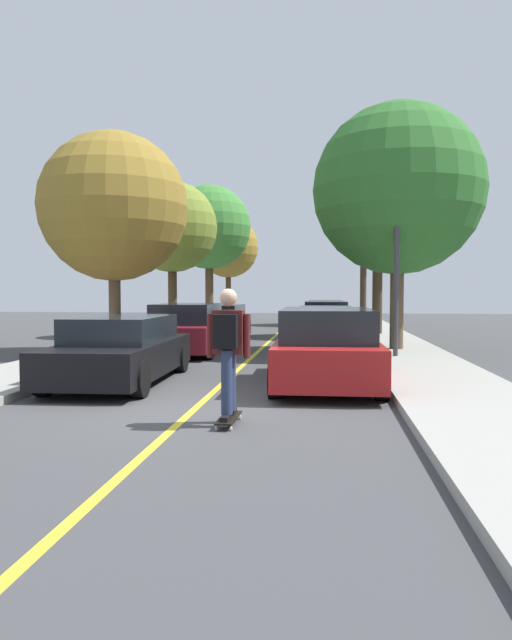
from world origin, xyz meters
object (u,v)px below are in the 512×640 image
street_tree_left_near (172,228)px  street_tree_left_nearest (114,207)px  parked_car_right_near (326,330)px  parked_car_right_farthest (325,313)px  parked_car_left_far (221,321)px  parked_car_left_near (187,329)px  parked_car_left_nearest (122,350)px  skateboarder (228,345)px  street_tree_right_nearest (398,190)px  streetlamp (397,246)px  skateboard (229,418)px  street_tree_left_farthest (228,248)px  street_tree_right_far (364,222)px  street_tree_left_far (209,228)px  fire_hydrant (117,340)px  parked_car_right_nearest (327,347)px  parked_car_right_far (325,319)px  street_tree_right_near (378,218)px

street_tree_left_near → street_tree_left_nearest: bearing=-90.0°
parked_car_right_near → parked_car_right_farthest: parked_car_right_farthest is taller
parked_car_left_far → parked_car_left_near: bearing=-90.0°
parked_car_left_nearest → skateboarder: size_ratio=2.71×
street_tree_right_nearest → parked_car_right_farthest: bearing=99.1°
parked_car_left_nearest → streetlamp: 7.39m
skateboard → parked_car_left_near: bearing=106.8°
parked_car_left_nearest → parked_car_left_far: bearing=90.0°
parked_car_right_farthest → street_tree_left_farthest: street_tree_left_farthest is taller
street_tree_right_far → parked_car_left_far: bearing=-122.1°
street_tree_left_far → streetlamp: street_tree_left_far is taller
skateboard → skateboarder: (-0.00, -0.03, 0.98)m
street_tree_left_near → fire_hydrant: (0.51, -7.62, -3.78)m
parked_car_left_nearest → skateboarder: 4.29m
parked_car_left_nearest → parked_car_right_nearest: (3.94, 0.15, 0.08)m
parked_car_left_near → parked_car_right_far: 8.18m
skateboarder → parked_car_right_nearest: bearing=69.6°
street_tree_left_far → street_tree_right_nearest: 15.05m
parked_car_right_farthest → fire_hydrant: 15.79m
parked_car_left_nearest → parked_car_right_far: bearing=72.7°
street_tree_right_far → skateboarder: street_tree_right_far is taller
street_tree_left_near → street_tree_left_farthest: (-0.00, 13.44, 0.23)m
parked_car_right_nearest → parked_car_left_nearest: bearing=-177.8°
street_tree_left_nearest → street_tree_right_near: street_tree_right_near is taller
parked_car_right_farthest → skateboard: bearing=-93.4°
parked_car_left_nearest → street_tree_left_farthest: 25.27m
street_tree_right_nearest → street_tree_left_farthest: bearing=112.9°
parked_car_right_farthest → street_tree_left_nearest: 15.21m
parked_car_left_far → street_tree_right_nearest: street_tree_right_nearest is taller
fire_hydrant → street_tree_left_farthest: bearing=91.4°
parked_car_left_far → streetlamp: 9.18m
parked_car_left_near → street_tree_right_far: street_tree_right_far is taller
parked_car_right_nearest → skateboarder: bearing=-110.4°
streetlamp → street_tree_right_far: bearing=89.1°
street_tree_left_far → parked_car_left_near: bearing=-81.5°
street_tree_left_near → skateboarder: 15.84m
skateboard → parked_car_right_far: bearing=85.3°
street_tree_left_nearest → street_tree_right_near: (7.96, 7.12, 0.47)m
parked_car_right_far → street_tree_left_nearest: 10.20m
street_tree_right_near → street_tree_left_farthest: bearing=122.1°
parked_car_right_near → street_tree_right_nearest: (2.01, -0.16, 3.98)m
parked_car_left_near → parked_car_right_farthest: bearing=73.4°
street_tree_left_far → skateboard: bearing=-78.1°
street_tree_left_near → skateboard: (4.65, -14.77, -4.18)m
street_tree_right_far → skateboarder: size_ratio=4.23×
streetlamp → parked_car_right_far: bearing=101.6°
parked_car_left_near → parked_car_right_far: parked_car_left_near is taller
street_tree_left_farthest → streetlamp: 22.21m
street_tree_left_nearest → street_tree_left_near: street_tree_left_nearest is taller
parked_car_right_nearest → street_tree_right_near: (2.01, 12.06, 3.89)m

